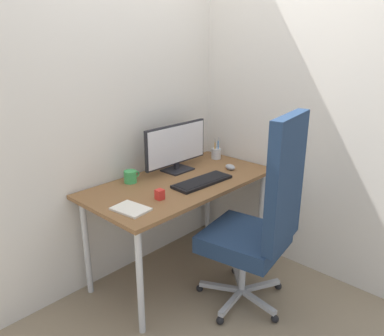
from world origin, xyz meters
TOP-DOWN VIEW (x-y plane):
  - ground_plane at (0.00, 0.00)m, footprint 8.00×8.00m
  - wall_back at (0.00, 0.37)m, footprint 2.89×0.04m
  - wall_side_right at (0.71, -0.22)m, footprint 0.04×2.22m
  - desk at (0.00, 0.00)m, footprint 1.36×0.69m
  - office_chair at (0.05, -0.64)m, footprint 0.59×0.59m
  - monitor at (0.14, 0.18)m, footprint 0.58×0.17m
  - keyboard at (0.07, -0.14)m, footprint 0.45×0.18m
  - mouse at (0.42, -0.11)m, footprint 0.07×0.10m
  - pen_holder at (0.57, 0.15)m, footprint 0.08×0.08m
  - notebook at (-0.54, -0.12)m, footprint 0.17×0.23m
  - coffee_mug at (-0.26, 0.23)m, footprint 0.12×0.09m
  - desk_clamp_accessory at (-0.32, -0.13)m, footprint 0.05×0.05m

SIDE VIEW (x-z plane):
  - ground_plane at x=0.00m, z-range 0.00..0.00m
  - office_chair at x=0.05m, z-range -0.01..1.27m
  - desk at x=0.00m, z-range 0.29..1.02m
  - notebook at x=-0.54m, z-range 0.72..0.74m
  - keyboard at x=0.07m, z-range 0.72..0.74m
  - mouse at x=0.42m, z-range 0.72..0.76m
  - desk_clamp_accessory at x=-0.32m, z-range 0.72..0.79m
  - coffee_mug at x=-0.26m, z-range 0.72..0.81m
  - pen_holder at x=0.57m, z-range 0.68..0.86m
  - monitor at x=0.14m, z-range 0.73..1.09m
  - wall_back at x=0.00m, z-range 0.00..2.80m
  - wall_side_right at x=0.71m, z-range 0.00..2.80m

